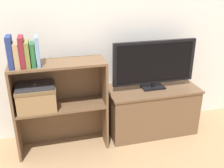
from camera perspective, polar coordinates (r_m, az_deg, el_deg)
ground_plane at (r=2.53m, az=0.83°, el=-13.59°), size 16.00×16.00×0.00m
wall_back at (r=2.48m, az=-1.84°, el=15.82°), size 10.00×0.05×2.40m
tv_stand at (r=2.69m, az=8.54°, el=-5.45°), size 0.89×0.43×0.48m
tv at (r=2.50m, az=9.21°, el=4.47°), size 0.81×0.14×0.47m
bookshelf_lower_tier at (r=2.48m, az=-10.84°, el=-7.27°), size 0.79×0.28×0.44m
bookshelf_upper_tier at (r=2.30m, az=-11.59°, el=1.65°), size 0.79×0.28×0.39m
book_navy at (r=2.15m, az=-21.29°, el=6.48°), size 0.04×0.14×0.25m
book_tan at (r=2.15m, az=-20.01°, el=5.91°), size 0.04×0.14×0.19m
book_maroon at (r=2.14m, az=-18.99°, el=6.64°), size 0.04×0.15×0.24m
book_olive at (r=2.14m, az=-17.90°, el=6.24°), size 0.03×0.15×0.20m
book_forest at (r=2.14m, az=-16.81°, el=6.18°), size 0.03×0.13×0.19m
book_skyblue at (r=2.14m, az=-15.90°, el=6.89°), size 0.02×0.14×0.23m
storage_basket_left at (r=2.30m, az=-16.15°, el=-2.68°), size 0.32×0.25×0.20m
laptop at (r=2.26m, az=-16.42°, el=-0.37°), size 0.31×0.21×0.02m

